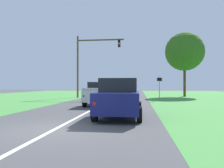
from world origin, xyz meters
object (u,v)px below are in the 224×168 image
red_suv_near (120,97)px  traffic_light (89,58)px  pickup_truck_lead (100,94)px  keep_moving_sign (159,85)px  oak_tree_right (185,52)px

red_suv_near → traffic_light: bearing=108.4°
red_suv_near → pickup_truck_lead: (-2.18, 6.42, -0.07)m
red_suv_near → keep_moving_sign: (3.23, 12.79, 0.64)m
traffic_light → red_suv_near: bearing=-71.6°
traffic_light → pickup_truck_lead: bearing=-71.8°
traffic_light → keep_moving_sign: bearing=-25.1°
traffic_light → oak_tree_right: (13.31, 4.81, 1.29)m
traffic_light → oak_tree_right: 14.22m
red_suv_near → oak_tree_right: bearing=70.6°
red_suv_near → pickup_truck_lead: red_suv_near is taller
keep_moving_sign → oak_tree_right: (4.46, 8.97, 4.91)m
pickup_truck_lead → red_suv_near: bearing=-71.3°
pickup_truck_lead → keep_moving_sign: 8.38m
keep_moving_sign → oak_tree_right: 11.16m
pickup_truck_lead → keep_moving_sign: bearing=49.7°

